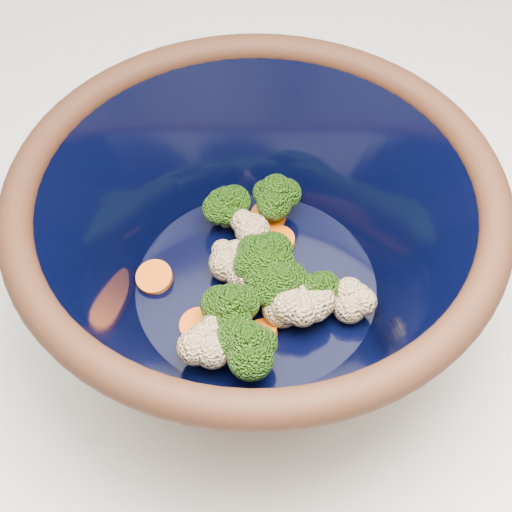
# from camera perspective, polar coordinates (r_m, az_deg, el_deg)

# --- Properties ---
(counter) EXTENTS (1.20, 1.20, 0.90)m
(counter) POSITION_cam_1_polar(r_m,az_deg,el_deg) (1.07, -1.82, -12.79)
(counter) COLOR white
(counter) RESTS_ON ground
(mixing_bowl) EXTENTS (0.37, 0.37, 0.16)m
(mixing_bowl) POSITION_cam_1_polar(r_m,az_deg,el_deg) (0.56, -0.00, 0.98)
(mixing_bowl) COLOR black
(mixing_bowl) RESTS_ON counter
(vegetable_pile) EXTENTS (0.16, 0.18, 0.06)m
(vegetable_pile) POSITION_cam_1_polar(r_m,az_deg,el_deg) (0.57, 0.51, -1.66)
(vegetable_pile) COLOR #608442
(vegetable_pile) RESTS_ON mixing_bowl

